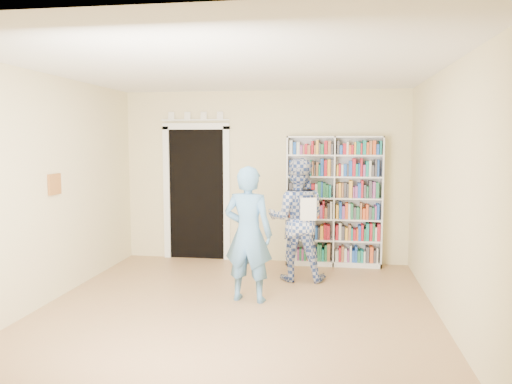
% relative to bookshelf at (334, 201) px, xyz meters
% --- Properties ---
extents(floor, '(5.00, 5.00, 0.00)m').
position_rel_bookshelf_xyz_m(floor, '(-1.10, -2.34, -1.01)').
color(floor, '#A77851').
rests_on(floor, ground).
extents(ceiling, '(5.00, 5.00, 0.00)m').
position_rel_bookshelf_xyz_m(ceiling, '(-1.10, -2.34, 1.69)').
color(ceiling, white).
rests_on(ceiling, wall_back).
extents(wall_back, '(4.50, 0.00, 4.50)m').
position_rel_bookshelf_xyz_m(wall_back, '(-1.10, 0.16, 0.34)').
color(wall_back, beige).
rests_on(wall_back, floor).
extents(wall_left, '(0.00, 5.00, 5.00)m').
position_rel_bookshelf_xyz_m(wall_left, '(-3.35, -2.34, 0.34)').
color(wall_left, beige).
rests_on(wall_left, floor).
extents(wall_right, '(0.00, 5.00, 5.00)m').
position_rel_bookshelf_xyz_m(wall_right, '(1.15, -2.34, 0.34)').
color(wall_right, beige).
rests_on(wall_right, floor).
extents(bookshelf, '(1.45, 0.27, 1.99)m').
position_rel_bookshelf_xyz_m(bookshelf, '(0.00, 0.00, 0.00)').
color(bookshelf, white).
rests_on(bookshelf, floor).
extents(doorway, '(1.10, 0.08, 2.43)m').
position_rel_bookshelf_xyz_m(doorway, '(-2.20, 0.13, 0.17)').
color(doorway, black).
rests_on(doorway, floor).
extents(wall_art, '(0.03, 0.25, 0.25)m').
position_rel_bookshelf_xyz_m(wall_art, '(-3.33, -2.14, 0.39)').
color(wall_art, brown).
rests_on(wall_art, wall_left).
extents(man_blue, '(0.64, 0.47, 1.63)m').
position_rel_bookshelf_xyz_m(man_blue, '(-1.02, -1.90, -0.19)').
color(man_blue, '#5185B5').
rests_on(man_blue, floor).
extents(man_plaid, '(0.82, 0.65, 1.68)m').
position_rel_bookshelf_xyz_m(man_plaid, '(-0.51, -0.89, -0.16)').
color(man_plaid, '#2E478E').
rests_on(man_plaid, floor).
extents(paper_sheet, '(0.21, 0.06, 0.30)m').
position_rel_bookshelf_xyz_m(paper_sheet, '(-0.34, -1.15, 0.02)').
color(paper_sheet, white).
rests_on(paper_sheet, man_plaid).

